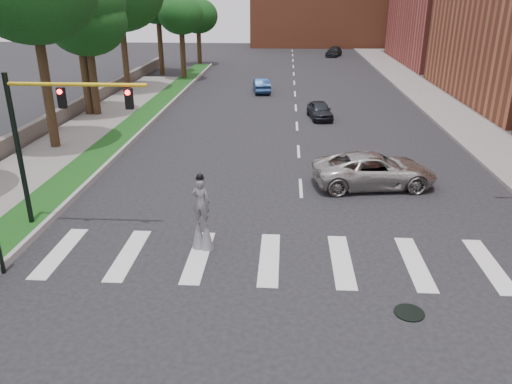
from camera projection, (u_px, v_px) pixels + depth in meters
name	position (u px, v px, depth m)	size (l,w,h in m)	color
ground_plane	(306.00, 275.00, 16.90)	(160.00, 160.00, 0.00)	black
grass_median	(138.00, 122.00, 36.00)	(2.00, 60.00, 0.25)	#124013
median_curb	(152.00, 122.00, 35.94)	(0.20, 60.00, 0.28)	#979792
sidewalk_left	(31.00, 167.00, 26.93)	(4.00, 60.00, 0.18)	slate
sidewalk_right	(455.00, 111.00, 39.29)	(5.00, 90.00, 0.18)	slate
stone_wall	(73.00, 109.00, 38.00)	(0.50, 56.00, 1.10)	#59534C
manhole	(409.00, 313.00, 14.87)	(0.90, 0.90, 0.04)	black
traffic_signal	(46.00, 128.00, 18.66)	(5.30, 0.23, 6.20)	black
stilt_performer	(202.00, 219.00, 18.21)	(0.83, 0.58, 2.96)	#312213
suv_crossing	(374.00, 170.00, 24.27)	(2.73, 5.93, 1.65)	#A7A59D
car_near	(320.00, 110.00, 37.29)	(1.51, 3.75, 1.28)	black
car_mid	(262.00, 85.00, 46.92)	(1.42, 4.08, 1.34)	navy
car_far	(334.00, 52.00, 72.70)	(1.79, 4.40, 1.28)	black
tree_3	(87.00, 22.00, 35.63)	(5.72, 5.72, 9.33)	#312213
tree_6	(181.00, 16.00, 51.22)	(4.64, 4.64, 8.59)	#312213
tree_7	(198.00, 16.00, 62.30)	(5.00, 5.00, 8.13)	#312213
tree_8	(76.00, 3.00, 35.25)	(6.89, 6.89, 11.07)	#312213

